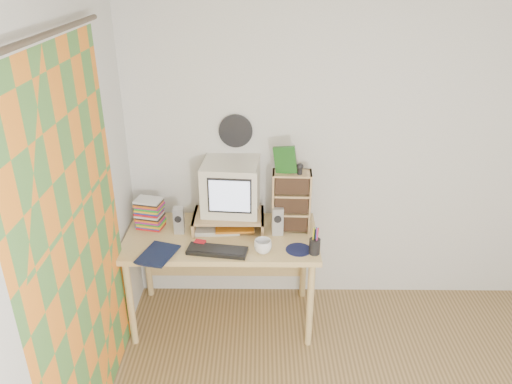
{
  "coord_description": "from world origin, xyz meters",
  "views": [
    {
      "loc": [
        -0.75,
        -1.76,
        2.6
      ],
      "look_at": [
        -0.78,
        1.33,
        1.13
      ],
      "focal_mm": 35.0,
      "sensor_mm": 36.0,
      "label": 1
    }
  ],
  "objects_px": {
    "dvd_stack": "(149,212)",
    "diary": "(144,250)",
    "desk": "(222,246)",
    "crt_monitor": "(231,188)",
    "keyboard": "(217,251)",
    "cd_rack": "(291,202)",
    "mug": "(263,246)"
  },
  "relations": [
    {
      "from": "crt_monitor",
      "to": "cd_rack",
      "type": "distance_m",
      "value": 0.45
    },
    {
      "from": "crt_monitor",
      "to": "diary",
      "type": "xyz_separation_m",
      "value": [
        -0.58,
        -0.4,
        -0.28
      ]
    },
    {
      "from": "cd_rack",
      "to": "diary",
      "type": "distance_m",
      "value": 1.09
    },
    {
      "from": "crt_monitor",
      "to": "keyboard",
      "type": "height_order",
      "value": "crt_monitor"
    },
    {
      "from": "keyboard",
      "to": "mug",
      "type": "height_order",
      "value": "mug"
    },
    {
      "from": "diary",
      "to": "crt_monitor",
      "type": "bearing_deg",
      "value": 52.27
    },
    {
      "from": "diary",
      "to": "dvd_stack",
      "type": "bearing_deg",
      "value": 111.77
    },
    {
      "from": "keyboard",
      "to": "diary",
      "type": "height_order",
      "value": "diary"
    },
    {
      "from": "crt_monitor",
      "to": "cd_rack",
      "type": "relative_size",
      "value": 0.86
    },
    {
      "from": "crt_monitor",
      "to": "cd_rack",
      "type": "height_order",
      "value": "crt_monitor"
    },
    {
      "from": "keyboard",
      "to": "diary",
      "type": "relative_size",
      "value": 1.6
    },
    {
      "from": "dvd_stack",
      "to": "diary",
      "type": "relative_size",
      "value": 1.03
    },
    {
      "from": "desk",
      "to": "crt_monitor",
      "type": "relative_size",
      "value": 3.51
    },
    {
      "from": "cd_rack",
      "to": "desk",
      "type": "bearing_deg",
      "value": -174.6
    },
    {
      "from": "dvd_stack",
      "to": "desk",
      "type": "bearing_deg",
      "value": 7.4
    },
    {
      "from": "mug",
      "to": "diary",
      "type": "relative_size",
      "value": 0.48
    },
    {
      "from": "crt_monitor",
      "to": "mug",
      "type": "bearing_deg",
      "value": -53.38
    },
    {
      "from": "cd_rack",
      "to": "diary",
      "type": "xyz_separation_m",
      "value": [
        -1.02,
        -0.34,
        -0.21
      ]
    },
    {
      "from": "cd_rack",
      "to": "crt_monitor",
      "type": "bearing_deg",
      "value": 174.66
    },
    {
      "from": "desk",
      "to": "mug",
      "type": "distance_m",
      "value": 0.46
    },
    {
      "from": "keyboard",
      "to": "dvd_stack",
      "type": "relative_size",
      "value": 1.56
    },
    {
      "from": "mug",
      "to": "desk",
      "type": "bearing_deg",
      "value": 136.01
    },
    {
      "from": "crt_monitor",
      "to": "keyboard",
      "type": "relative_size",
      "value": 0.97
    },
    {
      "from": "desk",
      "to": "keyboard",
      "type": "bearing_deg",
      "value": -92.11
    },
    {
      "from": "desk",
      "to": "crt_monitor",
      "type": "bearing_deg",
      "value": 52.21
    },
    {
      "from": "desk",
      "to": "crt_monitor",
      "type": "distance_m",
      "value": 0.46
    },
    {
      "from": "desk",
      "to": "crt_monitor",
      "type": "xyz_separation_m",
      "value": [
        0.07,
        0.09,
        0.44
      ]
    },
    {
      "from": "desk",
      "to": "dvd_stack",
      "type": "height_order",
      "value": "dvd_stack"
    },
    {
      "from": "dvd_stack",
      "to": "diary",
      "type": "bearing_deg",
      "value": -72.99
    },
    {
      "from": "mug",
      "to": "diary",
      "type": "xyz_separation_m",
      "value": [
        -0.81,
        -0.02,
        -0.02
      ]
    },
    {
      "from": "mug",
      "to": "dvd_stack",
      "type": "bearing_deg",
      "value": 157.72
    },
    {
      "from": "keyboard",
      "to": "diary",
      "type": "distance_m",
      "value": 0.5
    }
  ]
}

